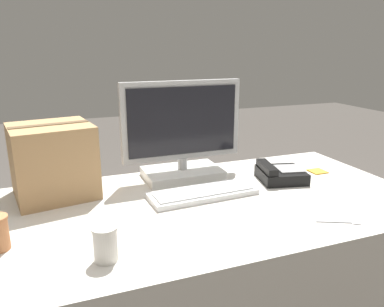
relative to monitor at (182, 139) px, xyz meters
The scene contains 8 objects.
office_desk 0.63m from the monitor, 95.38° to the right, with size 1.80×0.90×0.73m.
monitor is the anchor object (origin of this frame).
keyboard 0.30m from the monitor, 89.51° to the right, with size 0.46×0.18×0.03m.
desk_phone 0.48m from the monitor, 25.91° to the right, with size 0.23×0.23×0.08m.
paper_cup_right 0.75m from the monitor, 126.85° to the right, with size 0.07×0.07×0.11m.
spoon 0.78m from the monitor, 59.81° to the right, with size 0.15×0.08×0.00m.
cardboard_box 0.56m from the monitor, behind, with size 0.35×0.33×0.30m.
sticky_note_pad 0.69m from the monitor, 14.08° to the right, with size 0.08×0.08×0.01m.
Camera 1 is at (-0.52, -1.27, 1.32)m, focal length 35.00 mm.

